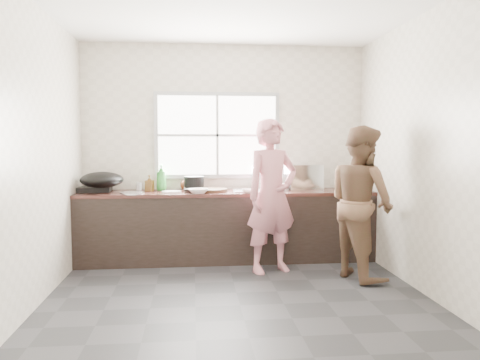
{
  "coord_description": "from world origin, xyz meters",
  "views": [
    {
      "loc": [
        -0.41,
        -4.43,
        1.47
      ],
      "look_at": [
        0.1,
        0.65,
        1.05
      ],
      "focal_mm": 35.0,
      "sensor_mm": 36.0,
      "label": 1
    }
  ],
  "objects": [
    {
      "name": "dish_rack",
      "position": [
        0.96,
        1.32,
        1.02
      ],
      "size": [
        0.47,
        0.36,
        0.32
      ],
      "primitive_type": "cube",
      "rotation": [
        0.0,
        0.0,
        0.14
      ],
      "color": "silver",
      "rests_on": "countertop"
    },
    {
      "name": "window_frame",
      "position": [
        -0.1,
        1.59,
        1.55
      ],
      "size": [
        1.6,
        0.05,
        1.1
      ],
      "primitive_type": "cube",
      "color": "#9EA0A5",
      "rests_on": "wall_back"
    },
    {
      "name": "wall_front",
      "position": [
        0.0,
        -1.6,
        1.35
      ],
      "size": [
        3.6,
        0.01,
        2.7
      ],
      "primitive_type": "cube",
      "color": "beige",
      "rests_on": "ground"
    },
    {
      "name": "pot_lid_right",
      "position": [
        -1.14,
        1.2,
        0.87
      ],
      "size": [
        0.35,
        0.35,
        0.01
      ],
      "primitive_type": "cylinder",
      "rotation": [
        0.0,
        0.0,
        0.38
      ],
      "color": "silver",
      "rests_on": "countertop"
    },
    {
      "name": "wall_back",
      "position": [
        0.0,
        1.6,
        1.35
      ],
      "size": [
        3.6,
        0.01,
        2.7
      ],
      "primitive_type": "cube",
      "color": "beige",
      "rests_on": "ground"
    },
    {
      "name": "cutting_board",
      "position": [
        -0.19,
        1.24,
        0.88
      ],
      "size": [
        0.47,
        0.47,
        0.04
      ],
      "primitive_type": "cylinder",
      "rotation": [
        0.0,
        0.0,
        -0.27
      ],
      "color": "black",
      "rests_on": "countertop"
    },
    {
      "name": "wall_right",
      "position": [
        1.8,
        0.0,
        1.35
      ],
      "size": [
        0.01,
        3.2,
        2.7
      ],
      "primitive_type": "cube",
      "color": "silver",
      "rests_on": "ground"
    },
    {
      "name": "glass_jar",
      "position": [
        -1.09,
        1.52,
        0.91
      ],
      "size": [
        0.08,
        0.08,
        0.1
      ],
      "primitive_type": "cylinder",
      "rotation": [
        0.0,
        0.0,
        0.13
      ],
      "color": "silver",
      "rests_on": "countertop"
    },
    {
      "name": "floor",
      "position": [
        0.0,
        0.0,
        -0.01
      ],
      "size": [
        3.6,
        3.2,
        0.01
      ],
      "primitive_type": "cube",
      "color": "#28282B",
      "rests_on": "ground"
    },
    {
      "name": "bowl_held",
      "position": [
        0.24,
        1.08,
        0.89
      ],
      "size": [
        0.21,
        0.21,
        0.06
      ],
      "primitive_type": "imported",
      "rotation": [
        0.0,
        0.0,
        -0.11
      ],
      "color": "white",
      "rests_on": "countertop"
    },
    {
      "name": "faucet",
      "position": [
        0.35,
        1.49,
        1.01
      ],
      "size": [
        0.02,
        0.02,
        0.3
      ],
      "primitive_type": "cylinder",
      "color": "silver",
      "rests_on": "countertop"
    },
    {
      "name": "countertop",
      "position": [
        0.0,
        1.29,
        0.84
      ],
      "size": [
        3.6,
        0.64,
        0.04
      ],
      "primitive_type": "cube",
      "color": "#351A15",
      "rests_on": "cabinet"
    },
    {
      "name": "person_side",
      "position": [
        1.39,
        0.4,
        0.82
      ],
      "size": [
        0.83,
        0.95,
        1.64
      ],
      "primitive_type": "imported",
      "rotation": [
        0.0,
        0.0,
        1.88
      ],
      "color": "brown",
      "rests_on": "floor"
    },
    {
      "name": "black_pot",
      "position": [
        -0.4,
        1.39,
        0.95
      ],
      "size": [
        0.31,
        0.31,
        0.18
      ],
      "primitive_type": "cylinder",
      "rotation": [
        0.0,
        0.0,
        -0.31
      ],
      "color": "black",
      "rests_on": "countertop"
    },
    {
      "name": "sink",
      "position": [
        0.35,
        1.29,
        0.86
      ],
      "size": [
        0.55,
        0.45,
        0.02
      ],
      "primitive_type": "cube",
      "color": "silver",
      "rests_on": "countertop"
    },
    {
      "name": "ceiling",
      "position": [
        0.0,
        0.0,
        2.71
      ],
      "size": [
        3.6,
        3.2,
        0.01
      ],
      "primitive_type": "cube",
      "color": "silver",
      "rests_on": "wall_back"
    },
    {
      "name": "bowl_mince",
      "position": [
        -0.36,
        1.08,
        0.89
      ],
      "size": [
        0.3,
        0.3,
        0.06
      ],
      "primitive_type": "imported",
      "rotation": [
        0.0,
        0.0,
        0.42
      ],
      "color": "white",
      "rests_on": "countertop"
    },
    {
      "name": "bottle_brown_short",
      "position": [
        -0.51,
        1.52,
        0.94
      ],
      "size": [
        0.14,
        0.14,
        0.17
      ],
      "primitive_type": "imported",
      "rotation": [
        0.0,
        0.0,
        0.09
      ],
      "color": "#472111",
      "rests_on": "countertop"
    },
    {
      "name": "bottle_brown_tall",
      "position": [
        -0.95,
        1.38,
        0.95
      ],
      "size": [
        0.1,
        0.11,
        0.18
      ],
      "primitive_type": "imported",
      "rotation": [
        0.0,
        0.0,
        -0.34
      ],
      "color": "#4C3413",
      "rests_on": "countertop"
    },
    {
      "name": "woman",
      "position": [
        0.47,
        0.72,
        0.81
      ],
      "size": [
        0.69,
        0.58,
        1.61
      ],
      "primitive_type": "imported",
      "rotation": [
        0.0,
        0.0,
        0.38
      ],
      "color": "#D07C88",
      "rests_on": "floor"
    },
    {
      "name": "cleaver",
      "position": [
        -0.41,
        1.2,
        0.9
      ],
      "size": [
        0.23,
        0.13,
        0.01
      ],
      "primitive_type": "cube",
      "rotation": [
        0.0,
        0.0,
        -0.07
      ],
      "color": "silver",
      "rests_on": "cutting_board"
    },
    {
      "name": "wall_left",
      "position": [
        -1.8,
        0.0,
        1.35
      ],
      "size": [
        0.01,
        3.2,
        2.7
      ],
      "primitive_type": "cube",
      "color": "beige",
      "rests_on": "ground"
    },
    {
      "name": "window_glazing",
      "position": [
        -0.1,
        1.57,
        1.55
      ],
      "size": [
        1.5,
        0.01,
        1.0
      ],
      "primitive_type": "cube",
      "color": "white",
      "rests_on": "window_frame"
    },
    {
      "name": "plate_food",
      "position": [
        -0.67,
        1.19,
        0.87
      ],
      "size": [
        0.26,
        0.26,
        0.02
      ],
      "primitive_type": "cylinder",
      "rotation": [
        0.0,
        0.0,
        -0.13
      ],
      "color": "silver",
      "rests_on": "countertop"
    },
    {
      "name": "bottle_green",
      "position": [
        -0.81,
        1.43,
        1.03
      ],
      "size": [
        0.15,
        0.15,
        0.33
      ],
      "primitive_type": "imported",
      "rotation": [
        0.0,
        0.0,
        -0.2
      ],
      "color": "#287B2E",
      "rests_on": "countertop"
    },
    {
      "name": "wok",
      "position": [
        -1.5,
        1.26,
        1.02
      ],
      "size": [
        0.59,
        0.59,
        0.19
      ],
      "primitive_type": "ellipsoid",
      "rotation": [
        0.0,
        0.0,
        -0.19
      ],
      "color": "black",
      "rests_on": "burner"
    },
    {
      "name": "cabinet",
      "position": [
        0.0,
        1.29,
        0.41
      ],
      "size": [
        3.6,
        0.62,
        0.82
      ],
      "primitive_type": "cube",
      "color": "black",
      "rests_on": "floor"
    },
    {
      "name": "burner",
      "position": [
        -1.62,
        1.45,
        0.89
      ],
      "size": [
        0.41,
        0.41,
        0.06
      ],
      "primitive_type": "cube",
      "rotation": [
        0.0,
        0.0,
        0.05
      ],
      "color": "black",
      "rests_on": "countertop"
    },
    {
      "name": "pot_lid_left",
      "position": [
        -1.11,
        1.08,
        0.87
      ],
      "size": [
        0.31,
        0.31,
        0.01
      ],
      "primitive_type": "cylinder",
      "rotation": [
        0.0,
        0.0,
        -0.25
      ],
      "color": "silver",
      "rests_on": "countertop"
    },
    {
      "name": "bowl_crabs",
      "position": [
        0.6,
        1.3,
        0.89
      ],
      "size": [
        0.28,
        0.28,
        0.07
      ],
      "primitive_type": "imported",
      "rotation": [
        0.0,
        0.0,
        0.36
      ],
      "color": "silver",
      "rests_on": "countertop"
    }
  ]
}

